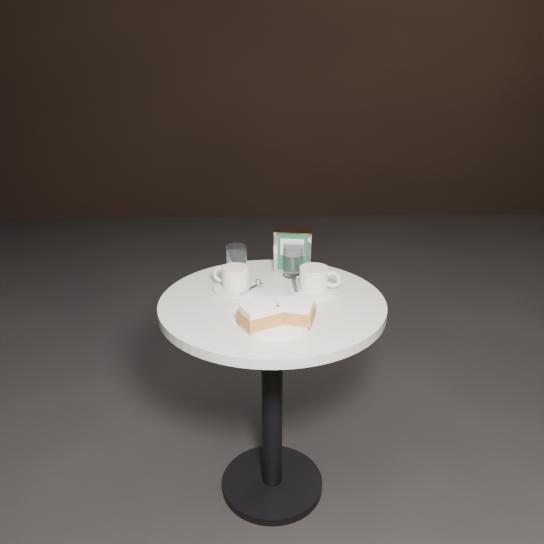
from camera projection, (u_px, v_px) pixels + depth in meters
The scene contains 9 objects.
ground at pixel (272, 486), 1.92m from camera, with size 7.00×7.00×0.00m, color black.
cafe_table at pixel (272, 355), 1.71m from camera, with size 0.70×0.70×0.74m.
sugar_spill at pixel (269, 312), 1.56m from camera, with size 0.25×0.25×0.00m, color white.
beignet_plate at pixel (277, 316), 1.48m from camera, with size 0.23×0.23×0.07m.
coffee_cup_left at pixel (235, 280), 1.70m from camera, with size 0.20×0.20×0.08m.
coffee_cup_right at pixel (314, 281), 1.69m from camera, with size 0.19×0.19×0.08m.
water_glass_left at pixel (237, 262), 1.79m from camera, with size 0.09×0.09×0.11m.
water_glass_right at pixel (293, 260), 1.81m from camera, with size 0.08×0.08×0.11m.
napkin_dispenser at pixel (294, 249), 1.85m from camera, with size 0.14×0.13×0.15m.
Camera 1 is at (-0.06, -1.49, 1.44)m, focal length 35.00 mm.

